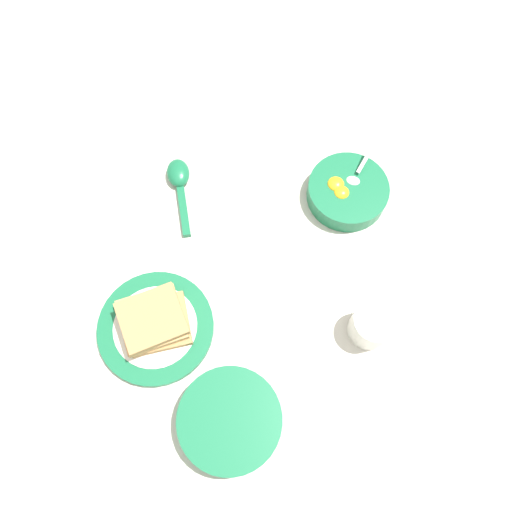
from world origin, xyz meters
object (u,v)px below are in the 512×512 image
object	(u,v)px
toast_plate	(156,327)
toast_sandwich	(154,321)
soup_spoon	(179,180)
egg_bowl	(347,191)
drinking_cup	(372,325)
congee_bowl	(230,420)

from	to	relation	value
toast_plate	toast_sandwich	world-z (taller)	toast_sandwich
toast_plate	soup_spoon	size ratio (longest dim) A/B	1.27
egg_bowl	toast_plate	distance (m)	0.43
egg_bowl	drinking_cup	xyz separation A→B (m)	(0.10, -0.24, 0.01)
toast_sandwich	congee_bowl	xyz separation A→B (m)	(0.17, -0.11, -0.01)
soup_spoon	congee_bowl	xyz separation A→B (m)	(0.23, -0.38, 0.01)
egg_bowl	drinking_cup	size ratio (longest dim) A/B	2.20
egg_bowl	toast_plate	world-z (taller)	egg_bowl
toast_plate	congee_bowl	world-z (taller)	congee_bowl
egg_bowl	drinking_cup	distance (m)	0.26
congee_bowl	drinking_cup	distance (m)	0.28
toast_plate	drinking_cup	bearing A→B (deg)	16.95
soup_spoon	congee_bowl	distance (m)	0.45
soup_spoon	congee_bowl	bearing A→B (deg)	-58.97
toast_sandwich	egg_bowl	bearing A→B (deg)	53.80
congee_bowl	toast_sandwich	bearing A→B (deg)	146.80
soup_spoon	congee_bowl	world-z (taller)	congee_bowl
toast_sandwich	congee_bowl	bearing A→B (deg)	-33.20
egg_bowl	toast_sandwich	size ratio (longest dim) A/B	1.06
congee_bowl	drinking_cup	bearing A→B (deg)	50.08
soup_spoon	drinking_cup	world-z (taller)	drinking_cup
drinking_cup	congee_bowl	bearing A→B (deg)	-129.92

